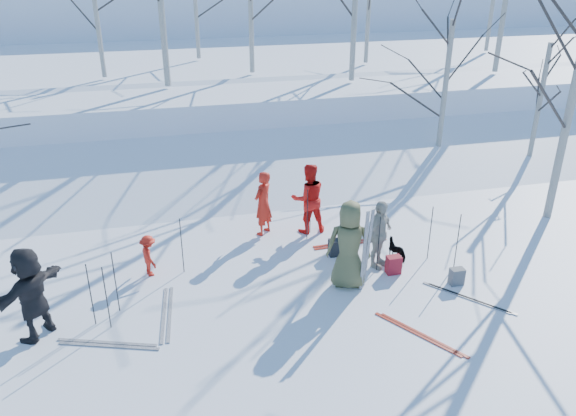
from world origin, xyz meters
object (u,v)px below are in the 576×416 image
object	(u,v)px
skier_red_north	(263,203)
backpack_grey	(457,276)
skier_cream_east	(379,235)
dog	(397,250)
skier_redor_behind	(308,198)
backpack_red	(394,265)
skier_olive_center	(349,245)
skier_grey_west	(31,293)
backpack_dark	(336,247)
skier_red_seated	(149,256)

from	to	relation	value
skier_red_north	backpack_grey	size ratio (longest dim) A/B	4.41
skier_cream_east	dog	size ratio (longest dim) A/B	2.73
skier_redor_behind	dog	world-z (taller)	skier_redor_behind
dog	backpack_red	distance (m)	0.64
skier_cream_east	backpack_grey	distance (m)	1.89
skier_olive_center	skier_red_north	bearing A→B (deg)	-48.43
skier_grey_west	backpack_dark	distance (m)	6.62
skier_redor_behind	backpack_red	distance (m)	2.87
skier_redor_behind	skier_grey_west	bearing A→B (deg)	24.64
skier_grey_west	dog	distance (m)	7.81
skier_olive_center	backpack_red	distance (m)	1.41
skier_cream_east	backpack_dark	world-z (taller)	skier_cream_east
skier_red_north	skier_cream_east	size ratio (longest dim) A/B	1.04
skier_red_north	dog	distance (m)	3.50
skier_cream_east	skier_grey_west	xyz separation A→B (m)	(-7.14, -0.85, 0.11)
backpack_red	backpack_dark	size ratio (longest dim) A/B	1.05
skier_cream_east	backpack_red	bearing A→B (deg)	-93.02
backpack_red	backpack_dark	distance (m)	1.47
skier_olive_center	skier_cream_east	xyz separation A→B (m)	(0.92, 0.60, -0.17)
dog	backpack_dark	xyz separation A→B (m)	(-1.32, 0.54, -0.05)
skier_red_north	skier_redor_behind	world-z (taller)	skier_redor_behind
skier_cream_east	backpack_red	size ratio (longest dim) A/B	3.85
dog	backpack_red	world-z (taller)	dog
dog	skier_redor_behind	bearing A→B (deg)	-75.25
backpack_red	skier_redor_behind	bearing A→B (deg)	117.72
skier_redor_behind	skier_cream_east	distance (m)	2.34
skier_grey_west	backpack_dark	world-z (taller)	skier_grey_west
skier_red_north	backpack_dark	distance (m)	2.19
skier_cream_east	backpack_red	distance (m)	0.75
skier_redor_behind	backpack_dark	size ratio (longest dim) A/B	4.58
skier_cream_east	skier_red_seated	bearing A→B (deg)	135.24
skier_olive_center	backpack_dark	xyz separation A→B (m)	(0.17, 1.31, -0.78)
skier_red_seated	skier_grey_west	bearing A→B (deg)	111.77
backpack_red	backpack_dark	world-z (taller)	backpack_red
dog	backpack_dark	bearing A→B (deg)	-47.91
skier_olive_center	skier_red_seated	size ratio (longest dim) A/B	2.03
skier_olive_center	dog	xyz separation A→B (m)	(1.50, 0.76, -0.73)
skier_red_seated	skier_cream_east	world-z (taller)	skier_cream_east
dog	backpack_grey	xyz separation A→B (m)	(0.81, -1.31, -0.06)
skier_olive_center	skier_redor_behind	size ratio (longest dim) A/B	1.07
skier_cream_east	dog	distance (m)	0.82
skier_red_seated	skier_grey_west	distance (m)	2.74
skier_redor_behind	backpack_dark	xyz separation A→B (m)	(0.31, -1.37, -0.72)
skier_olive_center	skier_grey_west	bearing A→B (deg)	19.77
skier_grey_west	backpack_grey	size ratio (longest dim) A/B	4.84
backpack_grey	skier_redor_behind	bearing A→B (deg)	127.12
backpack_grey	skier_olive_center	bearing A→B (deg)	166.80
skier_red_seated	backpack_red	world-z (taller)	skier_red_seated
skier_cream_east	backpack_dark	xyz separation A→B (m)	(-0.75, 0.71, -0.61)
skier_red_north	skier_olive_center	bearing A→B (deg)	69.77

